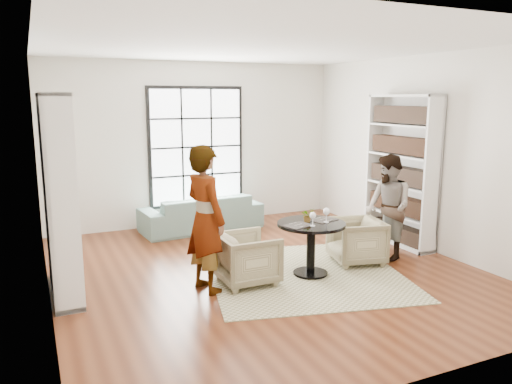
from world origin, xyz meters
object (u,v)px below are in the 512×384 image
wine_glass_right (327,212)px  pedestal_table (311,237)px  armchair_left (247,258)px  flower_centerpiece (308,215)px  person_left (205,219)px  person_right (388,207)px  sofa (201,212)px  armchair_right (356,241)px  wine_glass_left (313,216)px

wine_glass_right → pedestal_table: bearing=157.2°
armchair_left → flower_centerpiece: (0.86, -0.02, 0.49)m
person_left → person_right: (2.84, 0.08, -0.13)m
person_left → person_right: bearing=-102.9°
sofa → person_left: person_left is taller
pedestal_table → flower_centerpiece: (-0.03, 0.05, 0.29)m
person_left → wine_glass_right: bearing=-110.0°
armchair_right → flower_centerpiece: bearing=-69.7°
pedestal_table → person_right: 1.43m
armchair_left → person_right: 2.34m
pedestal_table → armchair_left: bearing=175.0°
person_left → armchair_left: bearing=-104.6°
armchair_right → person_right: bearing=103.3°
armchair_left → sofa: bearing=-6.9°
wine_glass_left → flower_centerpiece: 0.22m
person_left → sofa: bearing=-31.8°
sofa → armchair_right: 3.05m
armchair_right → person_left: 2.37m
pedestal_table → armchair_left: 0.92m
sofa → wine_glass_right: (0.76, -2.94, 0.55)m
armchair_left → wine_glass_left: bearing=-106.8°
sofa → wine_glass_right: wine_glass_right is taller
wine_glass_left → pedestal_table: bearing=64.1°
person_right → flower_centerpiece: person_right is taller
sofa → wine_glass_left: wine_glass_left is taller
armchair_right → wine_glass_right: bearing=-57.1°
armchair_left → armchair_right: bearing=-87.7°
person_right → wine_glass_right: 1.25m
sofa → wine_glass_left: bearing=94.7°
armchair_left → armchair_right: 1.75m
armchair_left → armchair_right: (1.74, 0.08, -0.01)m
sofa → person_left: bearing=68.0°
person_left → wine_glass_right: 1.63m
armchair_left → wine_glass_right: size_ratio=3.61×
armchair_left → wine_glass_right: bearing=-98.7°
pedestal_table → sofa: (-0.58, 2.86, -0.21)m
pedestal_table → wine_glass_right: size_ratio=4.52×
person_left → flower_centerpiece: (1.41, -0.02, -0.08)m
pedestal_table → flower_centerpiece: 0.30m
flower_centerpiece → armchair_left: bearing=178.4°
pedestal_table → person_left: size_ratio=0.50×
person_right → flower_centerpiece: 1.44m
wine_glass_right → sofa: bearing=104.6°
armchair_right → wine_glass_right: wine_glass_right is taller
person_left → flower_centerpiece: 1.42m
wine_glass_right → flower_centerpiece: 0.25m
wine_glass_left → wine_glass_right: bearing=18.0°
sofa → armchair_left: bearing=78.8°
person_left → person_right: size_ratio=1.17×
armchair_left → wine_glass_right: 1.21m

